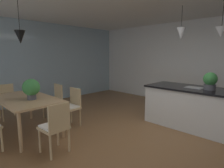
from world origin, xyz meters
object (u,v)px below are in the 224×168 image
at_px(chair_far_right, 71,106).
at_px(potted_plant_on_table, 31,88).
at_px(dining_table, 25,101).
at_px(chair_far_left, 54,100).
at_px(kitchen_island, 194,107).
at_px(chair_kitchen_end, 55,126).
at_px(chair_window_end, 8,100).
at_px(potted_plant_on_island, 210,81).

bearing_deg(chair_far_right, potted_plant_on_table, -99.41).
height_order(dining_table, chair_far_right, chair_far_right).
bearing_deg(chair_far_left, dining_table, -65.24).
distance_m(dining_table, kitchen_island, 3.67).
bearing_deg(kitchen_island, chair_kitchen_end, -113.13).
relative_size(chair_window_end, chair_far_left, 1.00).
relative_size(dining_table, chair_kitchen_end, 2.00).
xyz_separation_m(chair_window_end, chair_kitchen_end, (2.48, 0.00, 0.00)).
xyz_separation_m(dining_table, chair_far_right, (0.39, 0.85, -0.20)).
distance_m(chair_far_right, chair_far_left, 0.78).
bearing_deg(chair_window_end, potted_plant_on_table, 1.47).
xyz_separation_m(chair_far_right, kitchen_island, (2.03, 1.90, -0.01)).
distance_m(chair_far_right, potted_plant_on_table, 0.96).
distance_m(chair_far_right, kitchen_island, 2.78).
height_order(chair_far_left, potted_plant_on_table, potted_plant_on_table).
relative_size(chair_far_right, potted_plant_on_table, 2.10).
bearing_deg(potted_plant_on_table, kitchen_island, 51.47).
relative_size(chair_far_left, chair_kitchen_end, 1.00).
bearing_deg(chair_kitchen_end, potted_plant_on_island, 62.13).
bearing_deg(chair_far_right, chair_far_left, 180.00).
xyz_separation_m(chair_kitchen_end, kitchen_island, (1.17, 2.75, -0.01)).
xyz_separation_m(kitchen_island, potted_plant_on_island, (0.28, 0.00, 0.63)).
height_order(chair_far_right, chair_window_end, same).
relative_size(potted_plant_on_island, potted_plant_on_table, 0.88).
relative_size(dining_table, potted_plant_on_table, 4.19).
relative_size(dining_table, kitchen_island, 0.83).
bearing_deg(chair_kitchen_end, chair_window_end, -180.00).
xyz_separation_m(dining_table, chair_far_left, (-0.39, 0.85, -0.20)).
distance_m(chair_window_end, chair_far_left, 1.20).
bearing_deg(chair_kitchen_end, kitchen_island, 66.87).
height_order(dining_table, kitchen_island, kitchen_island).
height_order(kitchen_island, potted_plant_on_table, potted_plant_on_table).
relative_size(chair_far_left, kitchen_island, 0.42).
xyz_separation_m(potted_plant_on_island, potted_plant_on_table, (-2.44, -2.71, -0.12)).
height_order(chair_window_end, kitchen_island, kitchen_island).
height_order(dining_table, chair_window_end, chair_window_end).
bearing_deg(dining_table, chair_window_end, 179.88).
bearing_deg(chair_window_end, potted_plant_on_island, 34.96).
bearing_deg(dining_table, chair_far_left, 114.76).
distance_m(dining_table, potted_plant_on_island, 3.87).
bearing_deg(potted_plant_on_table, chair_window_end, -178.53).
bearing_deg(chair_kitchen_end, chair_far_right, 135.19).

